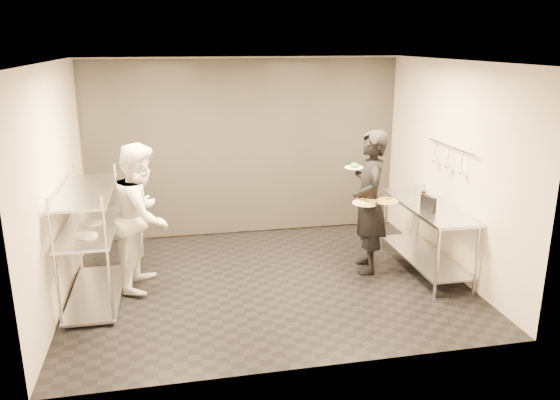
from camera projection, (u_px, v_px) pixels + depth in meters
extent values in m
cube|color=black|center=(268.00, 282.00, 7.14)|extent=(5.00, 4.00, 0.00)
cube|color=silver|center=(267.00, 61.00, 6.35)|extent=(5.00, 4.00, 0.00)
cube|color=beige|center=(245.00, 148.00, 8.63)|extent=(5.00, 0.00, 2.80)
cube|color=beige|center=(307.00, 231.00, 4.87)|extent=(5.00, 0.00, 2.80)
cube|color=beige|center=(54.00, 189.00, 6.27)|extent=(0.00, 4.00, 2.80)
cube|color=beige|center=(453.00, 169.00, 7.23)|extent=(0.00, 4.00, 2.80)
cube|color=white|center=(245.00, 148.00, 8.60)|extent=(4.90, 0.04, 2.74)
cylinder|color=#BBBDC2|center=(55.00, 266.00, 5.74)|extent=(0.04, 0.04, 1.50)
cylinder|color=#BBBDC2|center=(77.00, 221.00, 7.19)|extent=(0.04, 0.04, 1.50)
cylinder|color=#BBBDC2|center=(108.00, 262.00, 5.84)|extent=(0.04, 0.04, 1.50)
cylinder|color=#BBBDC2|center=(119.00, 218.00, 7.29)|extent=(0.04, 0.04, 1.50)
cube|color=#B7BDC2|center=(97.00, 293.00, 6.71)|extent=(0.60, 1.60, 0.03)
cube|color=#B7BDC2|center=(90.00, 228.00, 6.47)|extent=(0.60, 1.60, 0.03)
cube|color=#B7BDC2|center=(86.00, 191.00, 6.35)|extent=(0.60, 1.60, 0.03)
cylinder|color=silver|center=(86.00, 236.00, 6.14)|extent=(0.26, 0.26, 0.01)
cylinder|color=silver|center=(91.00, 223.00, 6.56)|extent=(0.26, 0.26, 0.01)
cylinder|color=#BBBDC2|center=(437.00, 264.00, 6.57)|extent=(0.04, 0.04, 0.90)
cylinder|color=#BBBDC2|center=(383.00, 219.00, 8.19)|extent=(0.04, 0.04, 0.90)
cylinder|color=#BBBDC2|center=(476.00, 260.00, 6.67)|extent=(0.04, 0.04, 0.90)
cylinder|color=#BBBDC2|center=(415.00, 217.00, 8.29)|extent=(0.04, 0.04, 0.90)
cube|color=#B7BDC2|center=(424.00, 256.00, 7.51)|extent=(0.57, 1.71, 0.03)
cube|color=#B7BDC2|center=(428.00, 206.00, 7.31)|extent=(0.60, 1.80, 0.04)
cylinder|color=#BBBDC2|center=(451.00, 147.00, 7.13)|extent=(0.02, 1.20, 0.02)
cylinder|color=#BBBDC2|center=(462.00, 162.00, 6.83)|extent=(0.01, 0.01, 0.22)
sphere|color=#BBBDC2|center=(461.00, 172.00, 6.87)|extent=(0.07, 0.07, 0.07)
cylinder|color=#BBBDC2|center=(448.00, 156.00, 7.16)|extent=(0.01, 0.01, 0.22)
sphere|color=#BBBDC2|center=(448.00, 166.00, 7.20)|extent=(0.07, 0.07, 0.07)
cylinder|color=#BBBDC2|center=(436.00, 151.00, 7.49)|extent=(0.01, 0.01, 0.22)
sphere|color=#BBBDC2|center=(435.00, 161.00, 7.53)|extent=(0.07, 0.07, 0.07)
imported|color=black|center=(369.00, 202.00, 7.26)|extent=(0.59, 0.78, 1.93)
imported|color=white|center=(142.00, 216.00, 6.82)|extent=(0.88, 1.03, 1.85)
cylinder|color=silver|center=(366.00, 203.00, 7.02)|extent=(0.34, 0.34, 0.01)
cylinder|color=#A97D3D|center=(366.00, 202.00, 7.02)|extent=(0.30, 0.30, 0.02)
cylinder|color=#B75B18|center=(366.00, 201.00, 7.02)|extent=(0.27, 0.27, 0.01)
sphere|color=#185814|center=(366.00, 201.00, 7.01)|extent=(0.04, 0.04, 0.04)
cylinder|color=silver|center=(386.00, 201.00, 7.04)|extent=(0.30, 0.30, 0.01)
cylinder|color=#A97D3D|center=(386.00, 200.00, 7.04)|extent=(0.26, 0.26, 0.02)
cylinder|color=#B75B18|center=(386.00, 200.00, 7.04)|extent=(0.23, 0.23, 0.01)
sphere|color=#185814|center=(387.00, 199.00, 7.04)|extent=(0.04, 0.04, 0.04)
cylinder|color=silver|center=(354.00, 168.00, 7.39)|extent=(0.26, 0.26, 0.01)
ellipsoid|color=#1C6A1A|center=(354.00, 165.00, 7.38)|extent=(0.13, 0.13, 0.07)
cube|color=black|center=(428.00, 203.00, 7.02)|extent=(0.09, 0.28, 0.20)
cylinder|color=gray|center=(415.00, 192.00, 7.45)|extent=(0.07, 0.07, 0.26)
cylinder|color=gray|center=(423.00, 191.00, 7.54)|extent=(0.07, 0.07, 0.23)
cylinder|color=black|center=(423.00, 198.00, 7.24)|extent=(0.06, 0.06, 0.20)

